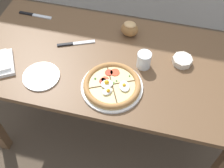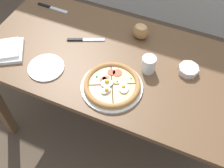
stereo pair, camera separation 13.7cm
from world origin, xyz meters
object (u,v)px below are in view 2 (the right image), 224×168
object	(u,v)px
dining_table	(115,72)
pizza	(112,85)
bread_piece_near	(141,31)
side_saucer	(46,68)
napkin_folded	(3,51)
water_glass	(148,65)
knife_main	(85,40)
ramekin_bowl	(188,70)
knife_spare	(52,8)

from	to	relation	value
dining_table	pizza	distance (m)	0.23
bread_piece_near	side_saucer	distance (m)	0.56
napkin_folded	water_glass	bearing A→B (deg)	14.67
bread_piece_near	water_glass	bearing A→B (deg)	-60.59
napkin_folded	knife_main	bearing A→B (deg)	36.32
bread_piece_near	water_glass	world-z (taller)	same
dining_table	ramekin_bowl	bearing A→B (deg)	10.50
water_glass	side_saucer	size ratio (longest dim) A/B	0.48
dining_table	side_saucer	size ratio (longest dim) A/B	7.82
napkin_folded	side_saucer	xyz separation A→B (m)	(0.27, -0.00, -0.01)
pizza	water_glass	distance (m)	0.22
dining_table	pizza	world-z (taller)	pizza
pizza	side_saucer	bearing A→B (deg)	-176.58
dining_table	knife_main	xyz separation A→B (m)	(-0.21, 0.07, 0.11)
dining_table	knife_spare	bearing A→B (deg)	155.71
dining_table	napkin_folded	distance (m)	0.62
water_glass	knife_main	bearing A→B (deg)	170.28
napkin_folded	knife_main	xyz separation A→B (m)	(0.36, 0.27, -0.01)
dining_table	ramekin_bowl	size ratio (longest dim) A/B	13.70
bread_piece_near	ramekin_bowl	bearing A→B (deg)	-24.41
dining_table	ramekin_bowl	xyz separation A→B (m)	(0.38, 0.07, 0.13)
dining_table	water_glass	xyz separation A→B (m)	(0.19, -0.00, 0.15)
pizza	bread_piece_near	world-z (taller)	bread_piece_near
ramekin_bowl	napkin_folded	xyz separation A→B (m)	(-0.96, -0.27, -0.00)
bread_piece_near	side_saucer	xyz separation A→B (m)	(-0.37, -0.42, -0.04)
dining_table	napkin_folded	world-z (taller)	napkin_folded
pizza	knife_main	xyz separation A→B (m)	(-0.27, 0.25, -0.02)
pizza	knife_main	world-z (taller)	pizza
pizza	knife_spare	bearing A→B (deg)	144.78
dining_table	knife_main	world-z (taller)	knife_main
knife_main	knife_spare	xyz separation A→B (m)	(-0.32, 0.17, 0.00)
side_saucer	water_glass	bearing A→B (deg)	22.27
dining_table	side_saucer	xyz separation A→B (m)	(-0.30, -0.20, 0.12)
dining_table	bread_piece_near	world-z (taller)	bread_piece_near
pizza	ramekin_bowl	world-z (taller)	pizza
knife_spare	water_glass	bearing A→B (deg)	-17.37
knife_main	side_saucer	size ratio (longest dim) A/B	1.07
knife_spare	side_saucer	bearing A→B (deg)	-61.58
knife_main	ramekin_bowl	bearing A→B (deg)	-23.26
pizza	knife_spare	xyz separation A→B (m)	(-0.60, 0.42, -0.02)
ramekin_bowl	napkin_folded	distance (m)	1.00
ramekin_bowl	water_glass	distance (m)	0.21
pizza	side_saucer	world-z (taller)	pizza
ramekin_bowl	side_saucer	distance (m)	0.74
dining_table	pizza	bearing A→B (deg)	-70.84
water_glass	pizza	bearing A→B (deg)	-124.78
knife_spare	pizza	bearing A→B (deg)	-34.09
knife_spare	water_glass	world-z (taller)	water_glass
ramekin_bowl	water_glass	bearing A→B (deg)	-159.94
dining_table	bread_piece_near	bearing A→B (deg)	72.76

